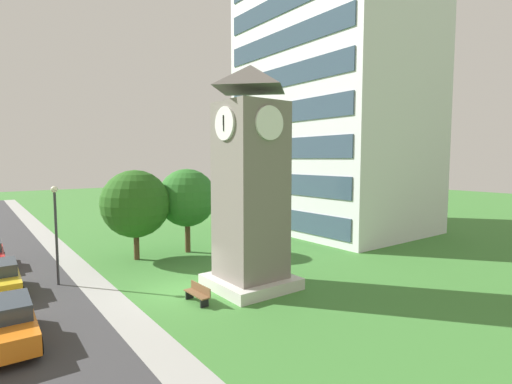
% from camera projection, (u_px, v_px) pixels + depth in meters
% --- Properties ---
extents(ground_plane, '(160.00, 160.00, 0.00)m').
position_uv_depth(ground_plane, '(178.00, 292.00, 20.39)').
color(ground_plane, '#3D7A33').
extents(street_asphalt, '(120.00, 7.20, 0.01)m').
position_uv_depth(street_asphalt, '(7.00, 330.00, 15.83)').
color(street_asphalt, '#38383A').
rests_on(street_asphalt, ground).
extents(kerb_strip, '(120.00, 1.60, 0.01)m').
position_uv_depth(kerb_strip, '(115.00, 306.00, 18.45)').
color(kerb_strip, '#9E9E99').
rests_on(kerb_strip, ground).
extents(office_building, '(17.23, 13.23, 28.80)m').
position_uv_depth(office_building, '(334.00, 85.00, 38.26)').
color(office_building, silver).
rests_on(office_building, ground).
extents(clock_tower, '(4.21, 4.21, 11.97)m').
position_uv_depth(clock_tower, '(251.00, 189.00, 20.71)').
color(clock_tower, slate).
rests_on(clock_tower, ground).
extents(park_bench, '(1.82, 0.55, 0.88)m').
position_uv_depth(park_bench, '(198.00, 293.00, 18.83)').
color(park_bench, brown).
rests_on(park_bench, ground).
extents(street_lamp, '(0.36, 0.36, 5.55)m').
position_uv_depth(street_lamp, '(56.00, 224.00, 21.23)').
color(street_lamp, '#333338').
rests_on(street_lamp, ground).
extents(tree_by_building, '(4.70, 4.70, 6.29)m').
position_uv_depth(tree_by_building, '(135.00, 204.00, 26.64)').
color(tree_by_building, '#513823').
rests_on(tree_by_building, ground).
extents(tree_near_tower, '(4.33, 4.33, 6.31)m').
position_uv_depth(tree_near_tower, '(187.00, 198.00, 28.79)').
color(tree_near_tower, '#513823').
rests_on(tree_near_tower, ground).
extents(parked_car_orange, '(4.75, 2.10, 1.69)m').
position_uv_depth(parked_car_orange, '(7.00, 323.00, 14.49)').
color(parked_car_orange, orange).
rests_on(parked_car_orange, ground).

